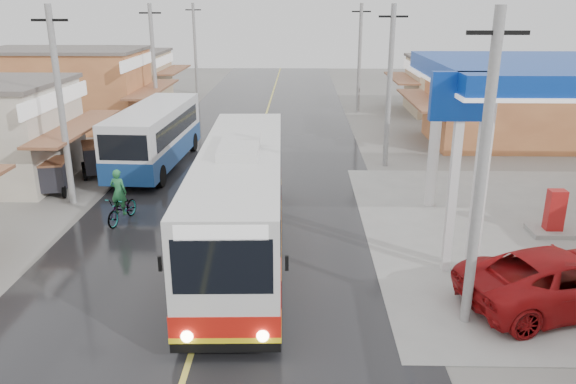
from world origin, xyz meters
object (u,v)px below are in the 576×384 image
(coach_bus, at_px, (242,201))
(tricycle_far, at_px, (53,174))
(second_bus, at_px, (155,135))
(cyclist, at_px, (121,205))
(jeepney, at_px, (562,280))
(tricycle_near, at_px, (97,157))

(coach_bus, xyz_separation_m, tricycle_far, (-8.98, 6.08, -1.02))
(second_bus, distance_m, cyclist, 7.74)
(coach_bus, distance_m, cyclist, 5.69)
(second_bus, relative_size, cyclist, 4.30)
(jeepney, bearing_deg, tricycle_far, 46.91)
(coach_bus, xyz_separation_m, jeepney, (9.16, -3.29, -1.07))
(second_bus, distance_m, jeepney, 19.98)
(jeepney, distance_m, cyclist, 15.27)
(jeepney, bearing_deg, second_bus, 31.21)
(cyclist, xyz_separation_m, tricycle_far, (-4.08, 3.43, 0.14))
(coach_bus, height_order, jeepney, coach_bus)
(second_bus, bearing_deg, coach_bus, -59.58)
(cyclist, relative_size, tricycle_near, 0.95)
(coach_bus, distance_m, tricycle_far, 10.89)
(tricycle_far, bearing_deg, tricycle_near, 57.16)
(tricycle_near, bearing_deg, tricycle_far, -134.06)
(jeepney, distance_m, tricycle_far, 20.42)
(second_bus, xyz_separation_m, cyclist, (0.53, -7.67, -0.94))
(coach_bus, relative_size, cyclist, 5.75)
(second_bus, bearing_deg, cyclist, -83.38)
(tricycle_near, distance_m, tricycle_far, 2.89)
(jeepney, relative_size, cyclist, 2.65)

